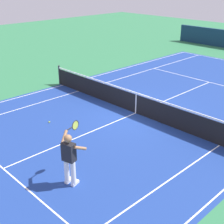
% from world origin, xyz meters
% --- Properties ---
extents(ground_plane, '(60.00, 60.00, 0.00)m').
position_xyz_m(ground_plane, '(0.00, 0.00, 0.00)').
color(ground_plane, '#2D7247').
extents(court_slab, '(24.20, 11.40, 0.00)m').
position_xyz_m(court_slab, '(0.00, 0.00, 0.00)').
color(court_slab, navy).
rests_on(court_slab, ground_plane).
extents(court_line_markings, '(23.85, 11.05, 0.01)m').
position_xyz_m(court_line_markings, '(0.00, 0.00, 0.00)').
color(court_line_markings, white).
rests_on(court_line_markings, ground_plane).
extents(tennis_net, '(0.10, 11.70, 1.08)m').
position_xyz_m(tennis_net, '(0.00, 0.00, 0.49)').
color(tennis_net, '#2D2D33').
rests_on(tennis_net, ground_plane).
extents(tennis_player_near, '(0.99, 0.86, 1.70)m').
position_xyz_m(tennis_player_near, '(5.31, 2.16, 0.93)').
color(tennis_player_near, white).
rests_on(tennis_player_near, ground_plane).
extents(tennis_ball, '(0.07, 0.07, 0.07)m').
position_xyz_m(tennis_ball, '(3.37, -1.87, 0.03)').
color(tennis_ball, '#CCE01E').
rests_on(tennis_ball, ground_plane).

